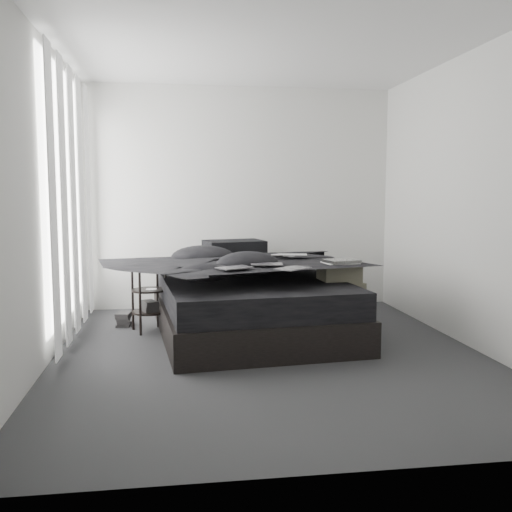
{
  "coord_description": "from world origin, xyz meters",
  "views": [
    {
      "loc": [
        -0.79,
        -4.66,
        1.36
      ],
      "look_at": [
        0.0,
        0.8,
        0.75
      ],
      "focal_mm": 40.0,
      "sensor_mm": 36.0,
      "label": 1
    }
  ],
  "objects": [
    {
      "name": "pillow_upper",
      "position": [
        -0.13,
        1.6,
        0.77
      ],
      "size": [
        0.71,
        0.55,
        0.14
      ],
      "primitive_type": "cube",
      "rotation": [
        0.0,
        0.0,
        0.2
      ],
      "color": "black",
      "rests_on": "pillow_lower"
    },
    {
      "name": "art_book_white",
      "position": [
        0.76,
        0.5,
        0.7
      ],
      "size": [
        0.33,
        0.28,
        0.03
      ],
      "primitive_type": "cube",
      "rotation": [
        0.0,
        0.0,
        0.12
      ],
      "color": "silver",
      "rests_on": "box_upper"
    },
    {
      "name": "wall_front",
      "position": [
        0.0,
        -2.1,
        1.3
      ],
      "size": [
        3.6,
        0.01,
        2.6
      ],
      "primitive_type": "cube",
      "color": "silver",
      "rests_on": "ground"
    },
    {
      "name": "comic_b",
      "position": [
        0.03,
        0.32,
        0.82
      ],
      "size": [
        0.3,
        0.22,
        0.01
      ],
      "primitive_type": "cube",
      "rotation": [
        0.0,
        0.0,
        -0.11
      ],
      "color": "black",
      "rests_on": "duvet"
    },
    {
      "name": "comic_a",
      "position": [
        -0.28,
        0.13,
        0.81
      ],
      "size": [
        0.34,
        0.29,
        0.01
      ],
      "primitive_type": "cube",
      "rotation": [
        0.0,
        0.0,
        0.48
      ],
      "color": "black",
      "rests_on": "duvet"
    },
    {
      "name": "bed",
      "position": [
        -0.07,
        0.75,
        0.15
      ],
      "size": [
        1.91,
        2.4,
        0.3
      ],
      "primitive_type": "cube",
      "rotation": [
        0.0,
        0.0,
        0.1
      ],
      "color": "black",
      "rests_on": "floor"
    },
    {
      "name": "curtain_left",
      "position": [
        -1.73,
        0.9,
        1.28
      ],
      "size": [
        0.06,
        2.12,
        2.48
      ],
      "primitive_type": "cube",
      "color": "white",
      "rests_on": "wall_left"
    },
    {
      "name": "mattress",
      "position": [
        -0.07,
        0.75,
        0.42
      ],
      "size": [
        1.84,
        2.32,
        0.24
      ],
      "primitive_type": "cube",
      "rotation": [
        0.0,
        0.0,
        0.1
      ],
      "color": "black",
      "rests_on": "bed"
    },
    {
      "name": "side_stand",
      "position": [
        -1.04,
        0.97,
        0.31
      ],
      "size": [
        0.43,
        0.43,
        0.62
      ],
      "primitive_type": "cylinder",
      "rotation": [
        0.0,
        0.0,
        0.34
      ],
      "color": "black",
      "rests_on": "floor"
    },
    {
      "name": "comic_c",
      "position": [
        0.2,
        0.01,
        0.82
      ],
      "size": [
        0.34,
        0.32,
        0.01
      ],
      "primitive_type": "cube",
      "rotation": [
        0.0,
        0.0,
        0.71
      ],
      "color": "black",
      "rests_on": "duvet"
    },
    {
      "name": "art_book_snake",
      "position": [
        0.77,
        0.49,
        0.72
      ],
      "size": [
        0.34,
        0.3,
        0.03
      ],
      "primitive_type": "cube",
      "rotation": [
        0.0,
        0.0,
        0.23
      ],
      "color": "silver",
      "rests_on": "art_book_white"
    },
    {
      "name": "wall_right",
      "position": [
        1.8,
        0.0,
        1.3
      ],
      "size": [
        0.01,
        4.2,
        2.6
      ],
      "primitive_type": "cube",
      "color": "silver",
      "rests_on": "ground"
    },
    {
      "name": "box_upper",
      "position": [
        0.75,
        0.49,
        0.6
      ],
      "size": [
        0.38,
        0.31,
        0.16
      ],
      "primitive_type": "cube",
      "rotation": [
        0.0,
        0.0,
        0.07
      ],
      "color": "#64614F",
      "rests_on": "box_mid"
    },
    {
      "name": "wall_back",
      "position": [
        0.0,
        2.1,
        1.3
      ],
      "size": [
        3.6,
        0.01,
        2.6
      ],
      "primitive_type": "cube",
      "color": "silver",
      "rests_on": "ground"
    },
    {
      "name": "floor",
      "position": [
        0.0,
        0.0,
        0.0
      ],
      "size": [
        3.6,
        4.2,
        0.01
      ],
      "primitive_type": "cube",
      "color": "#333436",
      "rests_on": "ground"
    },
    {
      "name": "wall_left",
      "position": [
        -1.8,
        0.0,
        1.3
      ],
      "size": [
        0.01,
        4.2,
        2.6
      ],
      "primitive_type": "cube",
      "color": "silver",
      "rests_on": "ground"
    },
    {
      "name": "floor_books",
      "position": [
        -1.31,
        1.23,
        0.07
      ],
      "size": [
        0.14,
        0.2,
        0.13
      ],
      "primitive_type": "cube",
      "rotation": [
        0.0,
        0.0,
        -0.06
      ],
      "color": "black",
      "rests_on": "floor"
    },
    {
      "name": "laptop",
      "position": [
        0.34,
        0.85,
        0.82
      ],
      "size": [
        0.4,
        0.3,
        0.03
      ],
      "primitive_type": "imported",
      "rotation": [
        0.0,
        0.0,
        -0.22
      ],
      "color": "silver",
      "rests_on": "duvet"
    },
    {
      "name": "box_mid",
      "position": [
        0.77,
        0.49,
        0.41
      ],
      "size": [
        0.42,
        0.36,
        0.23
      ],
      "primitive_type": "cube",
      "rotation": [
        0.0,
        0.0,
        0.19
      ],
      "color": "#64614F",
      "rests_on": "box_lower"
    },
    {
      "name": "window_left",
      "position": [
        -1.78,
        0.9,
        1.35
      ],
      "size": [
        0.02,
        2.0,
        2.3
      ],
      "primitive_type": "cube",
      "color": "white",
      "rests_on": "wall_left"
    },
    {
      "name": "duvet",
      "position": [
        -0.06,
        0.7,
        0.67
      ],
      "size": [
        1.83,
        2.07,
        0.26
      ],
      "primitive_type": "imported",
      "rotation": [
        0.0,
        0.0,
        0.1
      ],
      "color": "black",
      "rests_on": "mattress"
    },
    {
      "name": "box_lower",
      "position": [
        0.76,
        0.5,
        0.15
      ],
      "size": [
        0.44,
        0.36,
        0.3
      ],
      "primitive_type": "cube",
      "rotation": [
        0.0,
        0.0,
        0.12
      ],
      "color": "black",
      "rests_on": "floor"
    },
    {
      "name": "pillow_lower",
      "position": [
        -0.21,
        1.61,
        0.62
      ],
      "size": [
        0.72,
        0.52,
        0.15
      ],
      "primitive_type": "cube",
      "rotation": [
        0.0,
        0.0,
        0.1
      ],
      "color": "black",
      "rests_on": "mattress"
    },
    {
      "name": "ceiling",
      "position": [
        0.0,
        0.0,
        2.6
      ],
      "size": [
        3.6,
        4.2,
        0.01
      ],
      "primitive_type": "cube",
      "color": "white",
      "rests_on": "ground"
    },
    {
      "name": "papers",
      "position": [
        -1.03,
        0.96,
        0.63
      ],
      "size": [
        0.3,
        0.27,
        0.01
      ],
      "primitive_type": "cube",
      "rotation": [
        0.0,
        0.0,
        0.52
      ],
      "color": "white",
      "rests_on": "side_stand"
    }
  ]
}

